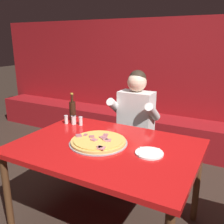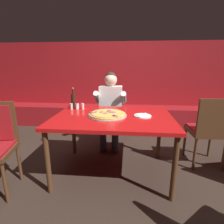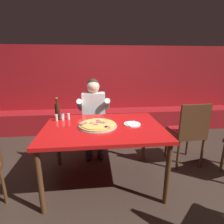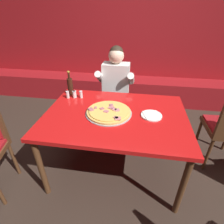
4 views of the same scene
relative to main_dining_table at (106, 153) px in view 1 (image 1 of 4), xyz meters
The scene contains 11 objects.
booth_wall_panel 2.19m from the main_dining_table, 90.00° to the left, with size 6.80×0.16×1.90m, color maroon.
booth_bench 1.92m from the main_dining_table, 90.00° to the left, with size 6.46×0.48×0.46m, color maroon.
main_dining_table is the anchor object (origin of this frame).
pizza 0.11m from the main_dining_table, behind, with size 0.47×0.47×0.05m.
plate_white_paper 0.37m from the main_dining_table, ahead, with size 0.21×0.21×0.02m.
beer_bottle 0.74m from the main_dining_table, 147.90° to the left, with size 0.07×0.07×0.29m.
shaker_red_pepper_flakes 0.68m from the main_dining_table, 156.09° to the left, with size 0.04×0.04×0.09m.
shaker_parmesan 0.56m from the main_dining_table, 146.51° to the left, with size 0.04×0.04×0.09m.
shaker_oregano 0.62m from the main_dining_table, 151.64° to the left, with size 0.04×0.04×0.09m.
shaker_black_pepper 0.62m from the main_dining_table, 150.78° to the left, with size 0.04×0.04×0.09m.
diner_seated_blue_shirt 0.81m from the main_dining_table, 98.10° to the left, with size 0.53×0.53×1.27m.
Camera 1 is at (0.92, -1.60, 1.59)m, focal length 40.00 mm.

